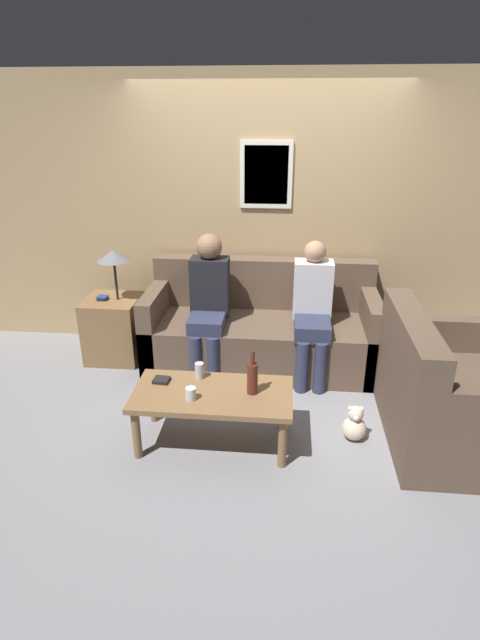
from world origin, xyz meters
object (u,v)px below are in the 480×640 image
couch_side (445,398)px  person_right (312,306)px  teddy_bear (354,425)px  drinking_glass (191,394)px  wine_bottle (252,377)px  coffee_table (213,399)px  person_left (209,299)px  couch_main (261,330)px

couch_side → person_right: size_ratio=1.02×
couch_side → teddy_bear: 0.68m
person_right → drinking_glass: bearing=-125.3°
wine_bottle → teddy_bear: 0.87m
coffee_table → person_left: 1.17m
person_left → wine_bottle: bearing=-66.5°
couch_main → teddy_bear: (0.76, -1.16, -0.21)m
person_left → teddy_bear: person_left is taller
couch_main → couch_side: size_ratio=1.71×
drinking_glass → teddy_bear: (1.16, 0.24, -0.35)m
drinking_glass → person_left: size_ratio=0.07×
coffee_table → teddy_bear: bearing=7.4°
coffee_table → wine_bottle: bearing=3.5°
coffee_table → wine_bottle: size_ratio=3.46×
couch_main → couch_side: same height
couch_side → couch_main: bearing=52.7°
person_right → wine_bottle: bearing=-112.3°
coffee_table → person_right: person_right is taller
couch_main → drinking_glass: size_ratio=23.67×
couch_side → wine_bottle: size_ratio=3.79×
teddy_bear → person_left: bearing=141.5°
couch_side → person_right: person_right is taller
couch_main → wine_bottle: 1.30m
couch_main → wine_bottle: (0.01, -1.28, 0.22)m
wine_bottle → teddy_bear: bearing=8.9°
drinking_glass → teddy_bear: drinking_glass is taller
person_right → couch_side: bearing=-43.1°
teddy_bear → coffee_table: bearing=-172.6°
coffee_table → person_right: size_ratio=0.93×
wine_bottle → person_right: 1.19m
wine_bottle → drinking_glass: size_ratio=3.66×
wine_bottle → person_left: size_ratio=0.26×
couch_side → person_left: bearing=64.7°
couch_main → coffee_table: size_ratio=1.87×
couch_side → coffee_table: couch_side is taller
couch_main → person_right: size_ratio=1.73×
couch_main → person_right: 0.60m
wine_bottle → couch_main: bearing=90.5°
coffee_table → teddy_bear: 1.07m
person_right → coffee_table: bearing=-123.3°
coffee_table → couch_main: bearing=78.3°
couch_main → coffee_table: bearing=-101.7°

